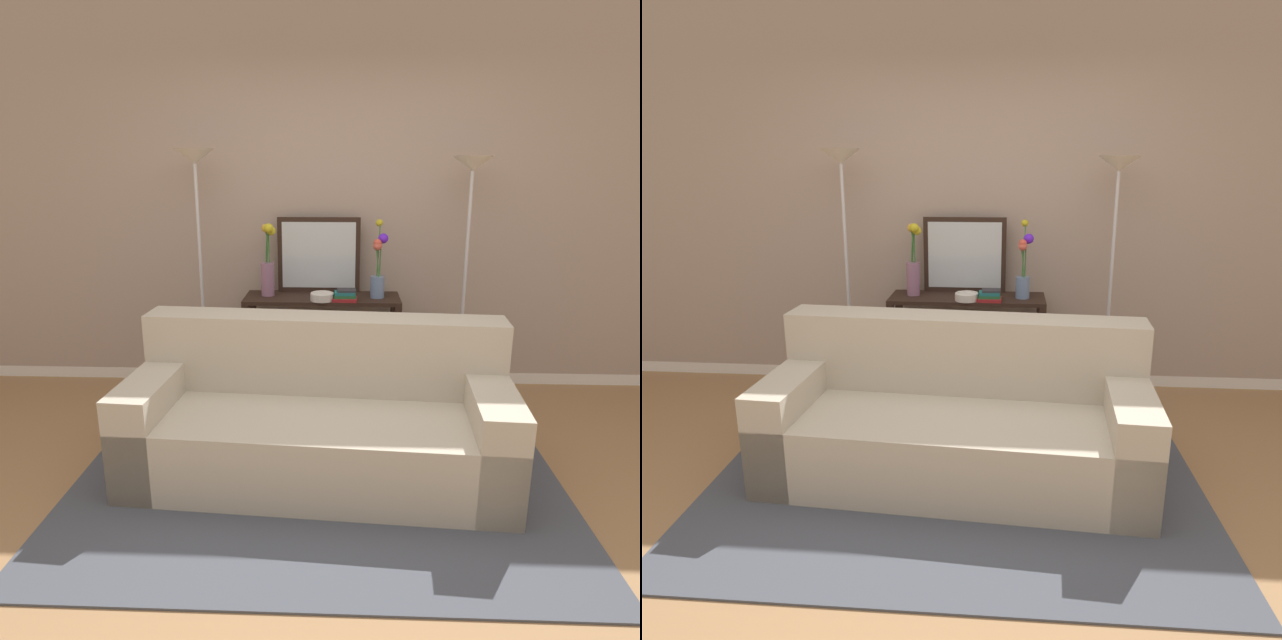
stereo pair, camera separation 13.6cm
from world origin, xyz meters
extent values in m
cube|color=#9E754C|center=(0.00, 0.00, -0.01)|extent=(16.00, 16.00, 0.02)
cube|color=white|center=(0.00, 2.04, 0.04)|extent=(12.00, 0.15, 0.09)
cube|color=tan|center=(0.00, 2.04, 1.53)|extent=(12.00, 0.14, 2.88)
cube|color=#474C56|center=(-0.09, 0.40, 0.01)|extent=(2.73, 1.88, 0.01)
cube|color=#BCB29E|center=(-0.09, 0.50, 0.21)|extent=(2.17, 1.00, 0.42)
cube|color=#BCB29E|center=(-0.07, 0.80, 0.65)|extent=(2.13, 0.40, 0.46)
cube|color=#BCB29E|center=(-1.03, 0.57, 0.30)|extent=(0.30, 0.87, 0.60)
cube|color=#BCB29E|center=(0.85, 0.44, 0.30)|extent=(0.30, 0.87, 0.60)
cube|color=black|center=(-0.11, 1.70, 0.77)|extent=(1.15, 0.38, 0.03)
cube|color=black|center=(-0.11, 1.70, 0.15)|extent=(1.06, 0.33, 0.01)
cube|color=black|center=(-0.66, 1.53, 0.38)|extent=(0.05, 0.05, 0.75)
cube|color=black|center=(0.44, 1.53, 0.38)|extent=(0.05, 0.05, 0.75)
cube|color=black|center=(-0.66, 1.87, 0.38)|extent=(0.05, 0.05, 0.75)
cube|color=black|center=(0.44, 1.87, 0.38)|extent=(0.05, 0.05, 0.75)
cylinder|color=silver|center=(-0.99, 1.62, 0.01)|extent=(0.26, 0.26, 0.02)
cylinder|color=silver|center=(-0.99, 1.62, 0.88)|extent=(0.02, 0.02, 1.72)
cone|color=silver|center=(-0.99, 1.62, 1.79)|extent=(0.28, 0.28, 0.10)
cylinder|color=silver|center=(0.92, 1.62, 0.01)|extent=(0.26, 0.26, 0.02)
cylinder|color=silver|center=(0.92, 1.62, 0.86)|extent=(0.02, 0.02, 1.67)
cone|color=silver|center=(0.92, 1.62, 1.74)|extent=(0.28, 0.28, 0.10)
cube|color=black|center=(-0.14, 1.86, 1.07)|extent=(0.63, 0.02, 0.57)
cube|color=silver|center=(-0.14, 1.85, 1.07)|extent=(0.56, 0.01, 0.50)
cylinder|color=gray|center=(-0.52, 1.72, 0.91)|extent=(0.10, 0.10, 0.25)
cylinder|color=#3D7538|center=(-0.51, 1.71, 1.16)|extent=(0.03, 0.03, 0.26)
sphere|color=gold|center=(-0.50, 1.69, 1.29)|extent=(0.07, 0.07, 0.07)
cylinder|color=#3D7538|center=(-0.50, 1.72, 1.15)|extent=(0.01, 0.02, 0.23)
sphere|color=gold|center=(-0.48, 1.73, 1.26)|extent=(0.07, 0.07, 0.07)
cylinder|color=#3D7538|center=(-0.52, 1.74, 1.16)|extent=(0.02, 0.01, 0.25)
sphere|color=gold|center=(-0.53, 1.75, 1.28)|extent=(0.06, 0.06, 0.06)
cylinder|color=#3D7538|center=(-0.51, 1.74, 1.15)|extent=(0.02, 0.01, 0.23)
sphere|color=#C06816|center=(-0.51, 1.76, 1.26)|extent=(0.05, 0.05, 0.05)
cylinder|color=#6B84AD|center=(0.30, 1.69, 0.86)|extent=(0.10, 0.10, 0.16)
cylinder|color=#3D7538|center=(0.30, 1.67, 1.07)|extent=(0.03, 0.01, 0.25)
sphere|color=#D54E3B|center=(0.29, 1.65, 1.19)|extent=(0.06, 0.06, 0.06)
cylinder|color=#3D7538|center=(0.31, 1.69, 1.08)|extent=(0.01, 0.02, 0.28)
sphere|color=#6020E8|center=(0.33, 1.70, 1.22)|extent=(0.07, 0.07, 0.07)
cylinder|color=#3D7538|center=(0.31, 1.69, 1.08)|extent=(0.01, 0.04, 0.27)
sphere|color=#E99344|center=(0.33, 1.69, 1.21)|extent=(0.05, 0.05, 0.05)
cylinder|color=#3D7538|center=(0.30, 1.70, 1.13)|extent=(0.02, 0.01, 0.39)
sphere|color=gold|center=(0.30, 1.72, 1.33)|extent=(0.05, 0.05, 0.05)
cylinder|color=#3D7538|center=(0.30, 1.67, 1.06)|extent=(0.04, 0.02, 0.23)
sphere|color=#DE5D4B|center=(0.29, 1.65, 1.17)|extent=(0.06, 0.06, 0.06)
cylinder|color=silver|center=(-0.10, 1.58, 0.81)|extent=(0.17, 0.17, 0.05)
torus|color=silver|center=(-0.10, 1.58, 0.83)|extent=(0.17, 0.17, 0.01)
cube|color=maroon|center=(0.06, 1.58, 0.79)|extent=(0.18, 0.15, 0.02)
cube|color=#236033|center=(0.06, 1.59, 0.82)|extent=(0.17, 0.13, 0.02)
cube|color=#1E7075|center=(0.06, 1.59, 0.84)|extent=(0.15, 0.12, 0.02)
cube|color=#2D2D33|center=(0.07, 1.59, 0.86)|extent=(0.14, 0.11, 0.02)
cube|color=#6B3360|center=(-0.56, 1.70, 0.05)|extent=(0.04, 0.17, 0.10)
cube|color=#236033|center=(-0.51, 1.70, 0.05)|extent=(0.05, 0.16, 0.10)
cube|color=tan|center=(-0.47, 1.70, 0.05)|extent=(0.04, 0.16, 0.10)
cube|color=slate|center=(-0.43, 1.70, 0.06)|extent=(0.04, 0.15, 0.13)
cube|color=#B77F33|center=(-0.38, 1.70, 0.06)|extent=(0.05, 0.17, 0.12)
cube|color=#BC3328|center=(-0.33, 1.70, 0.06)|extent=(0.04, 0.18, 0.12)
cube|color=maroon|center=(-0.29, 1.70, 0.06)|extent=(0.04, 0.14, 0.12)
cube|color=navy|center=(-0.25, 1.70, 0.06)|extent=(0.03, 0.17, 0.13)
cube|color=gold|center=(-0.21, 1.70, 0.06)|extent=(0.05, 0.14, 0.12)
camera|label=1|loc=(0.04, -2.38, 1.76)|focal=31.60mm
camera|label=2|loc=(0.18, -2.37, 1.76)|focal=31.60mm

